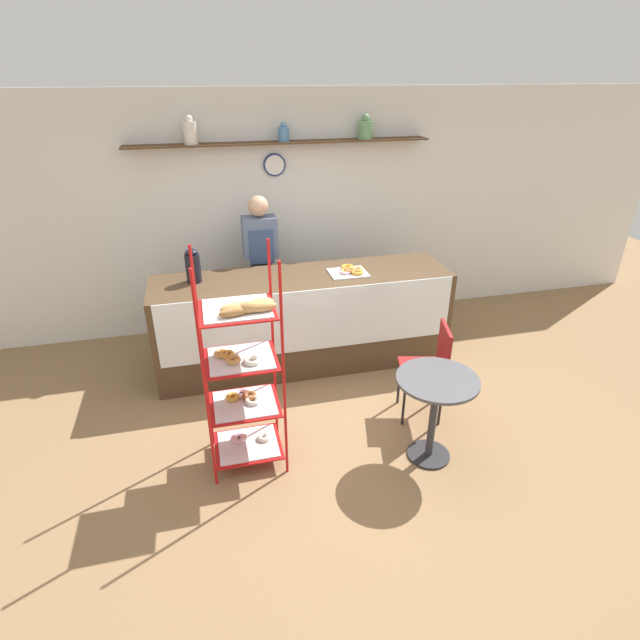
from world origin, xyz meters
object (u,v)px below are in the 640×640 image
object	(u,v)px
cafe_table	(435,399)
pastry_rack	(244,370)
person_worker	(261,264)
donut_tray_counter	(350,271)
coffee_carafe	(193,266)
cafe_chair	(432,362)

from	to	relation	value
cafe_table	pastry_rack	bearing A→B (deg)	167.20
person_worker	pastry_rack	bearing A→B (deg)	-101.63
person_worker	donut_tray_counter	bearing A→B (deg)	-40.16
coffee_carafe	donut_tray_counter	world-z (taller)	coffee_carafe
person_worker	cafe_chair	distance (m)	2.23
person_worker	coffee_carafe	world-z (taller)	person_worker
cafe_table	coffee_carafe	size ratio (longest dim) A/B	2.28
pastry_rack	cafe_table	xyz separation A→B (m)	(1.43, -0.32, -0.29)
cafe_table	cafe_chair	size ratio (longest dim) A/B	0.84
person_worker	cafe_chair	bearing A→B (deg)	-55.74
person_worker	cafe_table	bearing A→B (deg)	-66.61
pastry_rack	person_worker	size ratio (longest dim) A/B	1.05
person_worker	coffee_carafe	size ratio (longest dim) A/B	5.08
cafe_table	cafe_chair	world-z (taller)	cafe_chair
pastry_rack	person_worker	bearing A→B (deg)	78.37
pastry_rack	cafe_table	world-z (taller)	pastry_rack
cafe_table	donut_tray_counter	distance (m)	1.73
pastry_rack	cafe_chair	size ratio (longest dim) A/B	1.96
coffee_carafe	cafe_table	bearing A→B (deg)	-46.05
person_worker	donut_tray_counter	size ratio (longest dim) A/B	4.43
pastry_rack	cafe_chair	distance (m)	1.69
pastry_rack	coffee_carafe	distance (m)	1.54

